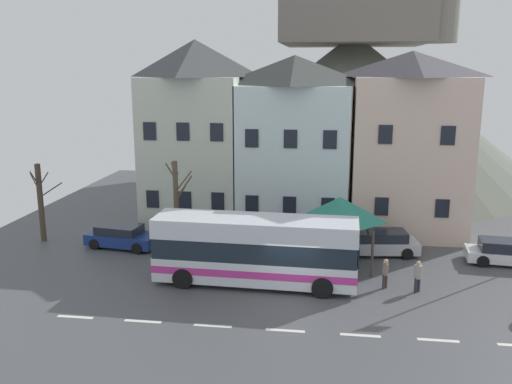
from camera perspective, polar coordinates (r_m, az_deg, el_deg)
ground_plane at (r=25.19m, az=3.63°, el=-11.53°), size 40.00×60.00×0.07m
townhouse_00 at (r=36.62m, az=-6.25°, el=6.12°), size 6.26×6.88×12.18m
townhouse_01 at (r=35.00m, az=3.97°, el=5.01°), size 6.94×5.50×11.16m
townhouse_02 at (r=35.81m, az=15.66°, el=4.95°), size 6.96×6.64×11.41m
hilltop_castle at (r=53.45m, az=10.07°, el=9.67°), size 35.24×35.24×21.87m
transit_bus at (r=26.50m, az=-0.07°, el=-6.24°), size 9.94×2.82×3.35m
bus_shelter at (r=29.08m, az=8.84°, el=-1.84°), size 3.60×3.60×3.73m
parked_car_00 at (r=32.47m, az=25.07°, el=-5.79°), size 4.67×2.16×1.31m
parked_car_01 at (r=31.77m, az=12.80°, el=-5.21°), size 4.65×2.35×1.36m
parked_car_02 at (r=33.11m, az=-13.93°, el=-4.55°), size 4.41×2.40×1.33m
pedestrian_00 at (r=26.98m, az=13.45°, el=-8.20°), size 0.28×0.28×1.49m
pedestrian_01 at (r=26.93m, az=16.66°, el=-8.33°), size 0.35×0.35×1.56m
public_bench at (r=32.08m, az=11.36°, el=-5.33°), size 1.66×0.48×0.87m
bare_tree_00 at (r=35.28m, az=-21.71°, el=-0.99°), size 2.05×1.70×4.80m
bare_tree_01 at (r=30.57m, az=-8.35°, el=-1.42°), size 1.57×1.22×5.40m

